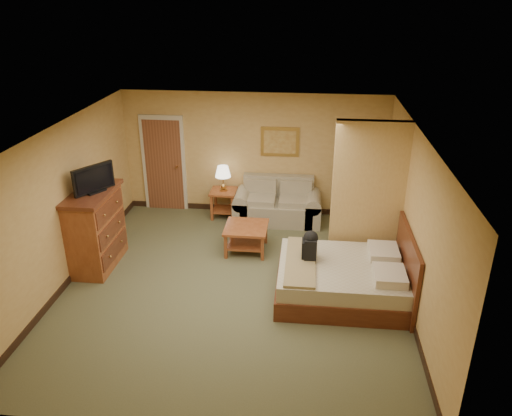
# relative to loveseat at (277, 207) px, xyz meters

# --- Properties ---
(floor) EXTENTS (6.00, 6.00, 0.00)m
(floor) POSITION_rel_loveseat_xyz_m (-0.54, -2.57, -0.30)
(floor) COLOR brown
(floor) RESTS_ON ground
(ceiling) EXTENTS (6.00, 6.00, 0.00)m
(ceiling) POSITION_rel_loveseat_xyz_m (-0.54, -2.57, 2.30)
(ceiling) COLOR white
(ceiling) RESTS_ON back_wall
(back_wall) EXTENTS (5.50, 0.02, 2.60)m
(back_wall) POSITION_rel_loveseat_xyz_m (-0.54, 0.43, 1.00)
(back_wall) COLOR tan
(back_wall) RESTS_ON floor
(left_wall) EXTENTS (0.02, 6.00, 2.60)m
(left_wall) POSITION_rel_loveseat_xyz_m (-3.29, -2.57, 1.00)
(left_wall) COLOR tan
(left_wall) RESTS_ON floor
(right_wall) EXTENTS (0.02, 6.00, 2.60)m
(right_wall) POSITION_rel_loveseat_xyz_m (2.21, -2.57, 1.00)
(right_wall) COLOR tan
(right_wall) RESTS_ON floor
(partition) EXTENTS (1.20, 0.15, 2.60)m
(partition) POSITION_rel_loveseat_xyz_m (1.61, -1.65, 1.00)
(partition) COLOR tan
(partition) RESTS_ON floor
(door) EXTENTS (0.94, 0.16, 2.10)m
(door) POSITION_rel_loveseat_xyz_m (-2.49, 0.39, 0.74)
(door) COLOR beige
(door) RESTS_ON floor
(baseboard) EXTENTS (5.50, 0.02, 0.12)m
(baseboard) POSITION_rel_loveseat_xyz_m (-0.54, 0.42, -0.24)
(baseboard) COLOR black
(baseboard) RESTS_ON floor
(loveseat) EXTENTS (1.80, 0.84, 0.91)m
(loveseat) POSITION_rel_loveseat_xyz_m (0.00, 0.00, 0.00)
(loveseat) COLOR tan
(loveseat) RESTS_ON floor
(side_table) EXTENTS (0.54, 0.54, 0.60)m
(side_table) POSITION_rel_loveseat_xyz_m (-1.15, 0.08, 0.10)
(side_table) COLOR brown
(side_table) RESTS_ON floor
(table_lamp) EXTENTS (0.33, 0.33, 0.54)m
(table_lamp) POSITION_rel_loveseat_xyz_m (-1.15, 0.08, 0.71)
(table_lamp) COLOR #B18341
(table_lamp) RESTS_ON side_table
(coffee_table) EXTENTS (0.78, 0.78, 0.50)m
(coffee_table) POSITION_rel_loveseat_xyz_m (-0.48, -1.37, 0.06)
(coffee_table) COLOR brown
(coffee_table) RESTS_ON floor
(wall_picture) EXTENTS (0.79, 0.04, 0.62)m
(wall_picture) POSITION_rel_loveseat_xyz_m (0.00, 0.40, 1.30)
(wall_picture) COLOR #B78E3F
(wall_picture) RESTS_ON back_wall
(dresser) EXTENTS (0.69, 1.31, 1.40)m
(dresser) POSITION_rel_loveseat_xyz_m (-3.01, -2.16, 0.41)
(dresser) COLOR brown
(dresser) RESTS_ON floor
(tv) EXTENTS (0.46, 0.67, 0.46)m
(tv) POSITION_rel_loveseat_xyz_m (-2.91, -2.16, 1.32)
(tv) COLOR black
(tv) RESTS_ON dresser
(bed) EXTENTS (2.06, 1.75, 1.13)m
(bed) POSITION_rel_loveseat_xyz_m (1.28, -2.67, 0.01)
(bed) COLOR #502212
(bed) RESTS_ON floor
(backpack) EXTENTS (0.23, 0.29, 0.50)m
(backpack) POSITION_rel_loveseat_xyz_m (0.69, -2.56, 0.52)
(backpack) COLOR black
(backpack) RESTS_ON bed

